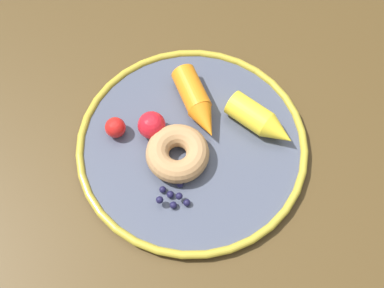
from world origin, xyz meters
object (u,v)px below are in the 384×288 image
Objects in this scene: dining_table at (191,147)px; tomato_near at (152,125)px; blueberry_pile at (173,196)px; carrot_orange at (197,103)px; donut at (178,153)px; tomato_mid at (115,128)px; plate at (192,145)px; carrot_yellow at (261,121)px.

tomato_near is at bearing -30.11° from dining_table.
dining_table is 23.97× the size of blueberry_pile.
tomato_near is (0.08, -0.03, 0.00)m from carrot_orange.
tomato_near is at bearing -20.70° from carrot_orange.
donut is at bearing 79.50° from tomato_near.
carrot_orange is at bearing -170.10° from dining_table.
tomato_mid reaches higher than blueberry_pile.
blueberry_pile is (0.09, 0.03, 0.01)m from plate.
tomato_mid is at bearing -76.59° from donut.
tomato_mid is at bearing -32.91° from carrot_orange.
dining_table is at bearing -152.46° from blueberry_pile.
blueberry_pile is 1.18× the size of tomato_near.
tomato_near reaches higher than plate.
carrot_orange is 3.97× the size of tomato_mid.
donut is 2.96× the size of tomato_mid.
plate is (0.03, 0.03, 0.10)m from dining_table.
tomato_near is 1.34× the size of tomato_mid.
dining_table is 0.14m from tomato_near.
carrot_orange reaches higher than dining_table.
blueberry_pile is at bearing 21.30° from plate.
carrot_orange is (-0.05, -0.03, 0.02)m from plate.
donut reaches higher than blueberry_pile.
carrot_orange is 1.34× the size of donut.
carrot_orange is 2.96× the size of tomato_near.
tomato_mid is at bearing -101.92° from blueberry_pile.
blueberry_pile is 0.14m from tomato_mid.
carrot_yellow is at bearing 143.73° from plate.
dining_table is at bearing -59.88° from carrot_yellow.
plate is 0.12m from tomato_mid.
carrot_orange is 0.16m from blueberry_pile.
blueberry_pile is (0.12, 0.06, 0.11)m from dining_table.
carrot_yellow is 2.58× the size of tomato_near.
carrot_yellow is at bearing 151.16° from donut.
dining_table is 12.77× the size of donut.
donut reaches higher than dining_table.
carrot_yellow is 3.46× the size of tomato_mid.
donut is at bearing 19.57° from carrot_orange.
carrot_yellow is at bearing 169.86° from blueberry_pile.
tomato_near reaches higher than carrot_yellow.
carrot_orange is 0.08m from tomato_near.
tomato_mid is (0.02, -0.10, -0.00)m from donut.
plate is 2.80× the size of carrot_orange.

